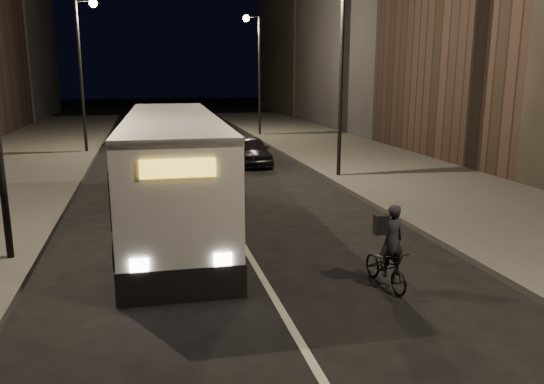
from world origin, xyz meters
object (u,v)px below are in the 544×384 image
streetlight_left_far (85,55)px  car_far (200,118)px  city_bus (173,165)px  streetlight_right_far (256,59)px  car_mid (132,135)px  car_near (250,150)px  streetlight_right_mid (336,49)px  cyclist_on_bicycle (387,259)px

streetlight_left_far → car_far: size_ratio=1.90×
car_far → city_bus: bearing=-101.3°
streetlight_right_far → car_mid: bearing=-160.0°
car_near → streetlight_right_far: bearing=77.0°
streetlight_right_far → car_mid: (-8.51, -3.10, -4.70)m
streetlight_right_mid → car_mid: bearing=123.4°
streetlight_right_far → city_bus: (-6.93, -21.21, -3.60)m
city_bus → car_far: bearing=84.6°
streetlight_right_mid → cyclist_on_bicycle: bearing=-104.3°
streetlight_left_far → city_bus: bearing=-76.2°
streetlight_right_mid → car_far: bearing=97.0°
car_near → streetlight_left_far: bearing=145.2°
streetlight_right_mid → city_bus: bearing=-143.1°
streetlight_right_far → cyclist_on_bicycle: (-2.89, -27.37, -4.75)m
streetlight_right_mid → car_mid: streetlight_right_mid is taller
streetlight_right_far → car_near: (-2.69, -11.57, -4.66)m
city_bus → car_far: size_ratio=2.82×
car_far → streetlight_left_far: bearing=-120.7°
streetlight_right_mid → streetlight_left_far: (-10.66, 10.00, 0.00)m
cyclist_on_bicycle → car_far: bearing=84.3°
car_far → cyclist_on_bicycle: bearing=-93.7°
streetlight_left_far → car_far: streetlight_left_far is taller
streetlight_right_mid → car_far: streetlight_right_mid is taller
streetlight_right_mid → car_mid: (-8.51, 12.90, -4.70)m
streetlight_right_mid → streetlight_right_far: bearing=90.0°
streetlight_left_far → cyclist_on_bicycle: 23.23m
cyclist_on_bicycle → car_mid: 24.91m
cyclist_on_bicycle → car_near: bearing=83.3°
car_far → streetlight_right_mid: bearing=-87.1°
car_near → car_far: car_near is taller
streetlight_right_mid → car_near: size_ratio=1.98×
streetlight_right_mid → car_near: 6.97m
streetlight_right_mid → car_far: size_ratio=1.90×
car_mid → car_far: 13.38m
city_bus → cyclist_on_bicycle: (4.04, -6.16, -1.15)m
cyclist_on_bicycle → car_mid: cyclist_on_bicycle is taller
streetlight_right_far → streetlight_left_far: (-10.66, -6.00, 0.00)m
cyclist_on_bicycle → car_far: 36.50m
streetlight_left_far → car_far: 17.58m
streetlight_right_far → cyclist_on_bicycle: bearing=-96.0°
streetlight_right_mid → streetlight_left_far: same height
streetlight_left_far → car_near: streetlight_left_far is taller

